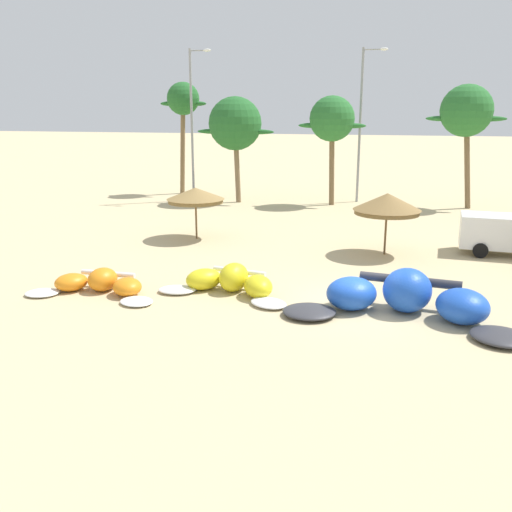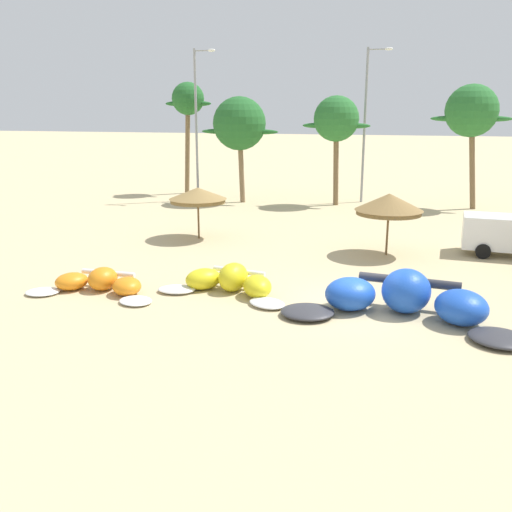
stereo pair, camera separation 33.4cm
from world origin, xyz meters
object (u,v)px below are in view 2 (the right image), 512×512
(kite_left, at_px, (230,282))
(palm_left, at_px, (239,124))
(palm_left_of_gap, at_px, (336,120))
(lamppost_west_center, at_px, (367,119))
(kite_far_left, at_px, (99,283))
(palm_center_left, at_px, (472,112))
(lamppost_west, at_px, (198,119))
(beach_umbrella_middle, at_px, (389,204))
(kite_left_of_center, at_px, (404,300))
(beach_umbrella_near_van, at_px, (198,195))
(palm_leftmost, at_px, (188,101))

(kite_left, relative_size, palm_left, 0.71)
(palm_left_of_gap, bearing_deg, lamppost_west_center, 43.03)
(kite_far_left, height_order, palm_center_left, palm_center_left)
(lamppost_west, bearing_deg, beach_umbrella_middle, -43.06)
(kite_left_of_center, xyz_separation_m, beach_umbrella_near_van, (-10.53, 9.18, 1.72))
(beach_umbrella_middle, distance_m, palm_leftmost, 23.25)
(palm_left_of_gap, height_order, lamppost_west_center, lamppost_west_center)
(palm_leftmost, bearing_deg, palm_left_of_gap, -12.74)
(kite_far_left, xyz_separation_m, kite_left_of_center, (11.00, 0.26, 0.24))
(kite_left, xyz_separation_m, kite_left_of_center, (6.25, -0.88, 0.16))
(palm_left, xyz_separation_m, palm_center_left, (15.52, 1.20, 0.86))
(kite_far_left, relative_size, beach_umbrella_middle, 1.70)
(kite_far_left, distance_m, beach_umbrella_middle, 13.32)
(kite_far_left, height_order, palm_left_of_gap, palm_left_of_gap)
(kite_left, height_order, palm_left_of_gap, palm_left_of_gap)
(kite_left_of_center, xyz_separation_m, palm_center_left, (3.75, 22.39, 5.84))
(palm_left, relative_size, palm_left_of_gap, 1.00)
(beach_umbrella_near_van, height_order, lamppost_west_center, lamppost_west_center)
(kite_left, bearing_deg, beach_umbrella_middle, 53.19)
(palm_left_of_gap, bearing_deg, palm_leftmost, 167.26)
(palm_center_left, bearing_deg, lamppost_west, -176.53)
(palm_left, distance_m, lamppost_west_center, 8.98)
(kite_left_of_center, distance_m, palm_left_of_gap, 22.85)
(kite_far_left, bearing_deg, kite_left, 13.42)
(palm_left_of_gap, bearing_deg, kite_left_of_center, -76.99)
(beach_umbrella_middle, bearing_deg, kite_left_of_center, -84.04)
(lamppost_west, bearing_deg, lamppost_west_center, 10.49)
(kite_far_left, bearing_deg, lamppost_west, 100.33)
(lamppost_west_center, bearing_deg, kite_left, -97.99)
(beach_umbrella_near_van, height_order, palm_left, palm_left)
(kite_far_left, relative_size, palm_center_left, 0.65)
(kite_left, relative_size, palm_left_of_gap, 0.70)
(palm_left, height_order, palm_left_of_gap, palm_left_of_gap)
(palm_left_of_gap, distance_m, lamppost_west_center, 2.63)
(lamppost_west, bearing_deg, kite_left_of_center, -54.93)
(lamppost_west, bearing_deg, kite_far_left, -79.67)
(lamppost_west, bearing_deg, palm_left_of_gap, 2.31)
(palm_left_of_gap, relative_size, lamppost_west, 0.70)
(beach_umbrella_near_van, bearing_deg, lamppost_west_center, 62.42)
(kite_left_of_center, height_order, palm_left_of_gap, palm_left_of_gap)
(palm_leftmost, distance_m, palm_center_left, 20.67)
(kite_left, xyz_separation_m, beach_umbrella_near_van, (-4.28, 8.31, 1.88))
(kite_left_of_center, relative_size, palm_center_left, 0.98)
(palm_left_of_gap, height_order, lamppost_west, lamppost_west)
(beach_umbrella_middle, relative_size, palm_center_left, 0.38)
(beach_umbrella_middle, distance_m, lamppost_west_center, 15.89)
(beach_umbrella_near_van, bearing_deg, palm_left, 95.88)
(palm_left, bearing_deg, lamppost_west_center, 14.59)
(kite_left, xyz_separation_m, palm_center_left, (10.00, 21.51, 6.00))
(kite_left_of_center, height_order, beach_umbrella_middle, beach_umbrella_middle)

